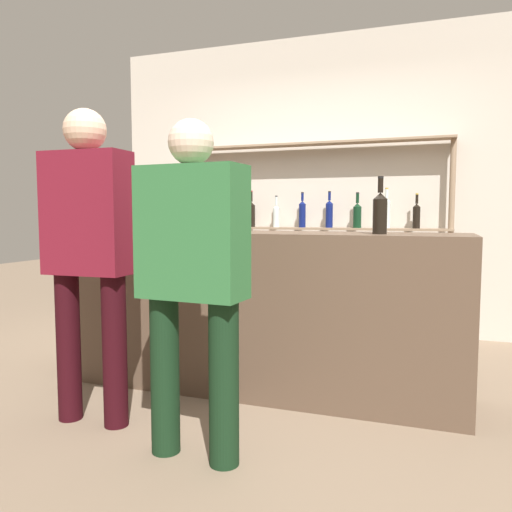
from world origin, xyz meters
The scene contains 11 objects.
ground_plane centered at (0.00, 0.00, 0.00)m, with size 16.00×16.00×0.00m, color #7A6651.
bar_counter centered at (0.00, 0.00, 0.50)m, with size 2.55×0.55×1.01m, color brown.
back_wall centered at (0.00, 1.88, 1.40)m, with size 4.15×0.12×2.80m, color beige.
back_shelf centered at (-0.01, 1.70, 1.19)m, with size 2.44×0.18×1.78m.
counter_bottle_0 centered at (-0.78, 0.16, 1.15)m, with size 0.08×0.08×0.38m.
counter_bottle_1 centered at (-0.64, -0.04, 1.14)m, with size 0.08×0.08×0.36m.
counter_bottle_2 centered at (0.76, -0.06, 1.13)m, with size 0.08×0.08×0.32m.
wine_glass centered at (-0.89, 0.18, 1.13)m, with size 0.07×0.07×0.17m.
ice_bucket centered at (-1.09, -0.07, 1.13)m, with size 0.24×0.24×0.24m.
customer_left centered at (-0.66, -0.78, 0.97)m, with size 0.46×0.22×1.66m.
customer_center centered at (0.03, -0.95, 0.88)m, with size 0.50×0.24×1.54m.
Camera 1 is at (1.04, -2.95, 1.12)m, focal length 35.00 mm.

